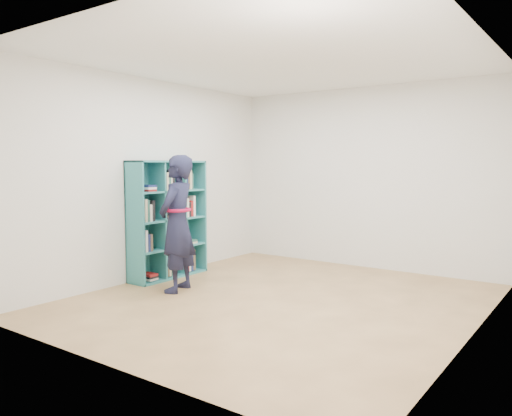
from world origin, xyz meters
The scene contains 9 objects.
floor centered at (0.00, 0.00, 0.00)m, with size 4.50×4.50×0.00m, color olive.
ceiling centered at (0.00, 0.00, 2.60)m, with size 4.50×4.50×0.00m, color white.
wall_left centered at (-2.00, 0.00, 1.30)m, with size 0.02×4.50×2.60m, color silver.
wall_right centered at (2.00, 0.00, 1.30)m, with size 0.02×4.50×2.60m, color silver.
wall_back centered at (0.00, 2.25, 1.30)m, with size 4.00×0.02×2.60m, color silver.
wall_front centered at (0.00, -2.25, 1.30)m, with size 4.00×0.02×2.60m, color silver.
bookshelf centered at (-1.85, 0.11, 0.75)m, with size 0.34×1.16×1.55m.
person centered at (-1.20, -0.35, 0.81)m, with size 0.54×0.67×1.61m.
smartphone centered at (-1.36, -0.32, 0.91)m, with size 0.04×0.09×0.13m.
Camera 1 is at (2.93, -4.54, 1.50)m, focal length 35.00 mm.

